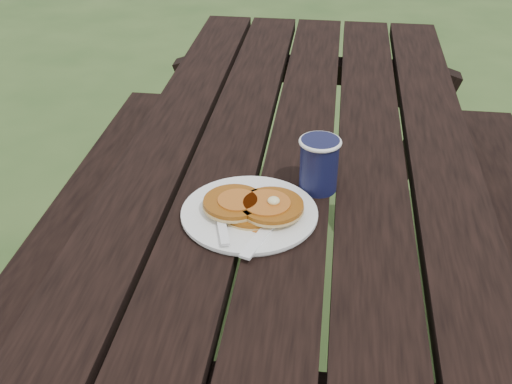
# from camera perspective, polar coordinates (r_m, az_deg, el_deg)

# --- Properties ---
(ground) EXTENTS (60.00, 60.00, 0.00)m
(ground) POSITION_cam_1_polar(r_m,az_deg,el_deg) (1.88, 3.08, -16.59)
(ground) COLOR #2F4B20
(ground) RESTS_ON ground
(picnic_table) EXTENTS (1.36, 1.80, 0.75)m
(picnic_table) POSITION_cam_1_polar(r_m,az_deg,el_deg) (1.62, 3.46, -8.02)
(picnic_table) COLOR black
(picnic_table) RESTS_ON ground
(plate) EXTENTS (0.28, 0.28, 0.01)m
(plate) POSITION_cam_1_polar(r_m,az_deg,el_deg) (1.17, -0.59, -1.96)
(plate) COLOR white
(plate) RESTS_ON picnic_table
(pancake_stack) EXTENTS (0.18, 0.12, 0.04)m
(pancake_stack) POSITION_cam_1_polar(r_m,az_deg,el_deg) (1.15, -0.20, -1.27)
(pancake_stack) COLOR #954F10
(pancake_stack) RESTS_ON plate
(knife) EXTENTS (0.07, 0.18, 0.00)m
(knife) POSITION_cam_1_polar(r_m,az_deg,el_deg) (1.12, 0.97, -3.30)
(knife) COLOR white
(knife) RESTS_ON plate
(fork) EXTENTS (0.08, 0.16, 0.01)m
(fork) POSITION_cam_1_polar(r_m,az_deg,el_deg) (1.12, -3.04, -3.04)
(fork) COLOR white
(fork) RESTS_ON plate
(coffee_cup) EXTENTS (0.08, 0.08, 0.11)m
(coffee_cup) POSITION_cam_1_polar(r_m,az_deg,el_deg) (1.22, 5.63, 2.71)
(coffee_cup) COLOR #111334
(coffee_cup) RESTS_ON picnic_table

